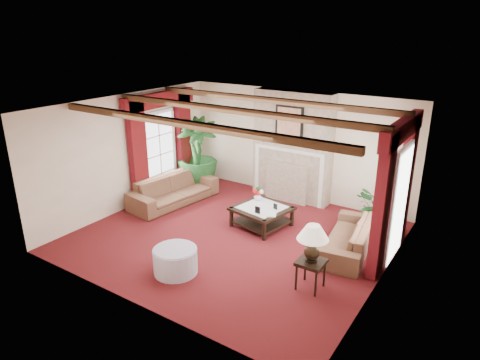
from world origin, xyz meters
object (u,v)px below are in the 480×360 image
Objects in this scene: potted_palm at (198,169)px; coffee_table at (262,217)px; sofa_right at (349,232)px; ottoman at (175,261)px; sofa_left at (174,186)px; side_table at (310,274)px.

potted_palm is 1.97× the size of coffee_table.
coffee_table is at bearing -97.96° from sofa_right.
ottoman is (-2.27, -2.45, -0.16)m from sofa_right.
sofa_right is 1.92× the size of coffee_table.
potted_palm is 4.26m from ottoman.
sofa_left is at bearing -168.21° from coffee_table.
ottoman is at bearing -56.75° from potted_palm.
sofa_left is at bearing 160.76° from side_table.
potted_palm reaches higher than sofa_right.
sofa_left reaches higher than side_table.
sofa_left is 3.22m from ottoman.
coffee_table is 2.45m from side_table.
sofa_right is at bearing 47.14° from ottoman.
sofa_left is 2.19× the size of coffee_table.
side_table is (4.35, -1.52, -0.19)m from sofa_left.
potted_palm is (-0.17, 1.16, 0.08)m from sofa_left.
sofa_left is 4.61m from side_table.
coffee_table is 2.47m from ottoman.
sofa_left is at bearing 132.08° from ottoman.
sofa_right is (4.43, 0.06, -0.05)m from sofa_left.
sofa_right is 3.35m from ottoman.
sofa_right is at bearing 87.16° from side_table.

